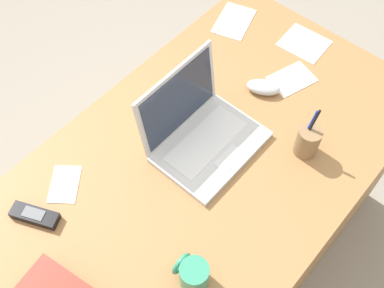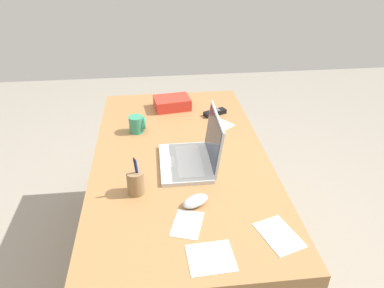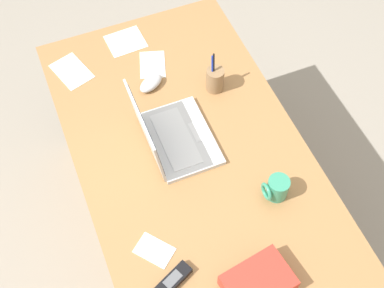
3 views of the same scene
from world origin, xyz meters
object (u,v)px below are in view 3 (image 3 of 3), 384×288
computer_mouse (151,83)px  pen_holder (215,79)px  laptop (169,136)px  snack_bag (258,283)px  coffee_mug_white (277,188)px  cordless_phone (173,280)px

computer_mouse → pen_holder: size_ratio=0.61×
laptop → snack_bag: (-0.59, -0.06, -0.02)m
coffee_mug_white → snack_bag: bearing=143.2°
computer_mouse → cordless_phone: (-0.75, 0.20, -0.01)m
laptop → coffee_mug_white: laptop is taller
cordless_phone → snack_bag: 0.26m
computer_mouse → cordless_phone: bearing=136.9°
computer_mouse → cordless_phone: computer_mouse is taller
computer_mouse → coffee_mug_white: bearing=172.6°
computer_mouse → cordless_phone: size_ratio=0.78×
computer_mouse → coffee_mug_white: size_ratio=1.25×
coffee_mug_white → snack_bag: (-0.26, 0.20, -0.01)m
computer_mouse → laptop: bearing=146.1°
cordless_phone → pen_holder: size_ratio=0.78×
laptop → pen_holder: (0.18, -0.25, 0.00)m
pen_holder → snack_bag: 0.79m
coffee_mug_white → pen_holder: pen_holder is taller
laptop → pen_holder: 0.31m
pen_holder → snack_bag: bearing=166.0°
laptop → coffee_mug_white: (-0.33, -0.26, -0.01)m
pen_holder → cordless_phone: bearing=147.0°
laptop → snack_bag: laptop is taller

